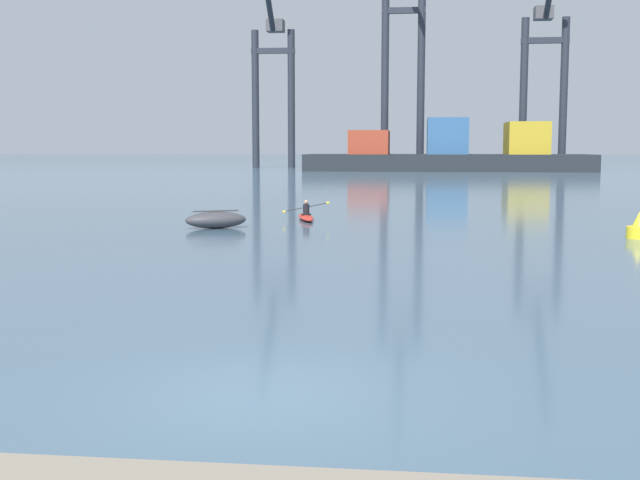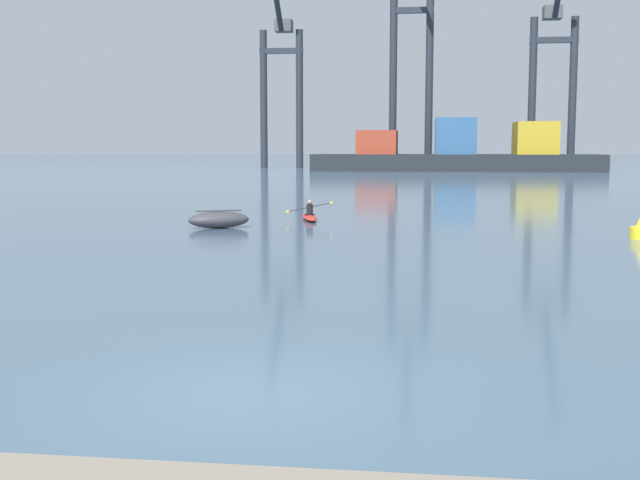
# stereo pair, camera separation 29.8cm
# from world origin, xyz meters

# --- Properties ---
(ground_plane) EXTENTS (800.00, 800.00, 0.00)m
(ground_plane) POSITION_xyz_m (0.00, 0.00, 0.00)
(ground_plane) COLOR #425B70
(container_barge) EXTENTS (41.32, 11.60, 7.66)m
(container_barge) POSITION_xyz_m (7.01, 109.45, 2.44)
(container_barge) COLOR #1E2328
(container_barge) RESTS_ON ground
(gantry_crane_west) EXTENTS (7.28, 17.42, 36.13)m
(gantry_crane_west) POSITION_xyz_m (-21.61, 123.27, 16.38)
(gantry_crane_west) COLOR #232833
(gantry_crane_west) RESTS_ON ground
(gantry_crane_west_mid) EXTENTS (6.86, 21.29, 39.11)m
(gantry_crane_west_mid) POSITION_xyz_m (-0.03, 118.27, 19.56)
(gantry_crane_west_mid) COLOR #232833
(gantry_crane_west_mid) RESTS_ON ground
(gantry_crane_east_mid) EXTENTS (7.30, 18.39, 36.97)m
(gantry_crane_east_mid) POSITION_xyz_m (21.75, 118.87, 16.79)
(gantry_crane_east_mid) COLOR #232833
(gantry_crane_east_mid) RESTS_ON ground
(capsized_dinghy) EXTENTS (2.82, 2.10, 0.76)m
(capsized_dinghy) POSITION_xyz_m (-6.29, 22.55, 0.35)
(capsized_dinghy) COLOR #38383D
(capsized_dinghy) RESTS_ON ground
(kayak_red) EXTENTS (2.20, 3.44, 0.95)m
(kayak_red) POSITION_xyz_m (-3.01, 26.83, 0.17)
(kayak_red) COLOR red
(kayak_red) RESTS_ON ground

